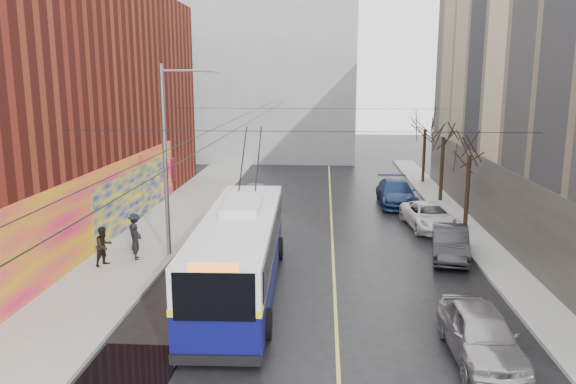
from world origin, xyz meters
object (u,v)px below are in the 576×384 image
(streetlight_pole, at_px, (168,156))
(pedestrian_c, at_px, (135,230))
(pedestrian_a, at_px, (136,241))
(parked_car_c, at_px, (429,216))
(parked_car_a, at_px, (481,334))
(trolleybus, at_px, (240,251))
(pedestrian_b, at_px, (104,246))
(tree_far, at_px, (426,120))
(tree_mid, at_px, (444,126))
(parked_car_d, at_px, (396,193))
(tree_near, at_px, (471,141))
(parked_car_b, at_px, (450,243))
(following_car, at_px, (256,194))

(streetlight_pole, relative_size, pedestrian_c, 5.25)
(pedestrian_a, bearing_deg, parked_car_c, -81.69)
(streetlight_pole, distance_m, parked_car_a, 15.54)
(trolleybus, height_order, pedestrian_b, trolleybus)
(tree_far, xyz_separation_m, trolleybus, (-11.26, -24.12, -3.46))
(parked_car_c, xyz_separation_m, pedestrian_a, (-14.59, -6.91, 0.28))
(tree_mid, distance_m, pedestrian_c, 21.46)
(tree_mid, distance_m, parked_car_d, 5.51)
(parked_car_d, bearing_deg, tree_near, -62.89)
(parked_car_c, bearing_deg, pedestrian_b, -159.88)
(parked_car_a, bearing_deg, tree_far, 82.14)
(tree_far, bearing_deg, parked_car_d, -111.36)
(streetlight_pole, relative_size, tree_near, 1.41)
(parked_car_b, bearing_deg, streetlight_pole, -167.51)
(tree_mid, height_order, pedestrian_c, tree_mid)
(tree_far, height_order, following_car, tree_far)
(tree_far, distance_m, pedestrian_c, 26.02)
(parked_car_a, bearing_deg, following_car, 112.85)
(trolleybus, bearing_deg, tree_mid, 54.95)
(streetlight_pole, xyz_separation_m, tree_mid, (15.14, 13.00, 0.41))
(tree_mid, height_order, trolleybus, tree_mid)
(pedestrian_b, bearing_deg, parked_car_a, -87.61)
(parked_car_d, xyz_separation_m, pedestrian_c, (-14.12, -11.03, 0.18))
(tree_mid, relative_size, parked_car_b, 1.46)
(trolleybus, bearing_deg, pedestrian_a, 146.74)
(following_car, xyz_separation_m, pedestrian_c, (-4.72, -10.49, 0.30))
(tree_far, xyz_separation_m, parked_car_b, (-2.00, -19.30, -4.39))
(pedestrian_a, xyz_separation_m, pedestrian_c, (-0.66, 1.81, 0.01))
(tree_far, distance_m, parked_car_b, 19.90)
(trolleybus, relative_size, parked_car_c, 2.50)
(parked_car_b, distance_m, pedestrian_a, 14.68)
(tree_far, bearing_deg, pedestrian_c, -132.19)
(trolleybus, height_order, following_car, trolleybus)
(tree_near, distance_m, pedestrian_a, 18.39)
(parked_car_b, distance_m, pedestrian_c, 15.26)
(tree_near, bearing_deg, parked_car_b, -110.66)
(parked_car_c, bearing_deg, trolleybus, -138.67)
(streetlight_pole, height_order, tree_mid, streetlight_pole)
(trolleybus, height_order, parked_car_b, trolleybus)
(tree_mid, bearing_deg, tree_far, 90.00)
(following_car, relative_size, pedestrian_a, 2.46)
(parked_car_c, height_order, following_car, parked_car_c)
(trolleybus, xyz_separation_m, parked_car_d, (8.13, 16.12, -0.85))
(pedestrian_b, bearing_deg, parked_car_d, -17.56)
(streetlight_pole, distance_m, parked_car_b, 13.78)
(streetlight_pole, distance_m, parked_car_c, 15.05)
(tree_near, height_order, following_car, tree_near)
(trolleybus, relative_size, parked_car_d, 2.24)
(following_car, relative_size, pedestrian_b, 2.36)
(trolleybus, bearing_deg, pedestrian_c, 137.95)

